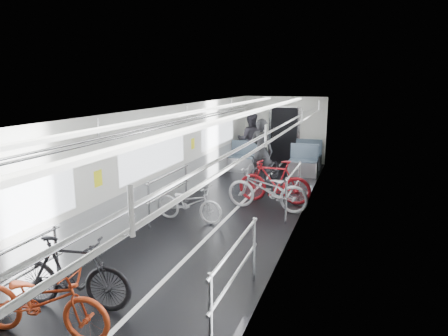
{
  "coord_description": "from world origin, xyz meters",
  "views": [
    {
      "loc": [
        2.67,
        -7.47,
        2.97
      ],
      "look_at": [
        0.0,
        0.24,
        1.17
      ],
      "focal_mm": 32.0,
      "sensor_mm": 36.0,
      "label": 1
    }
  ],
  "objects_px": {
    "bike_left_near": "(42,301)",
    "bike_aisle": "(265,169)",
    "bike_right_far": "(274,182)",
    "person_seated": "(250,140)",
    "person_standing": "(261,151)",
    "bike_right_mid": "(267,189)",
    "bike_left_far": "(189,203)",
    "bike_left_mid": "(71,273)"
  },
  "relations": [
    {
      "from": "bike_left_near",
      "to": "bike_right_mid",
      "type": "xyz_separation_m",
      "value": [
        1.41,
        5.46,
        0.05
      ]
    },
    {
      "from": "person_standing",
      "to": "person_seated",
      "type": "distance_m",
      "value": 2.23
    },
    {
      "from": "bike_left_near",
      "to": "bike_left_mid",
      "type": "height_order",
      "value": "bike_left_mid"
    },
    {
      "from": "bike_left_near",
      "to": "person_standing",
      "type": "distance_m",
      "value": 8.01
    },
    {
      "from": "bike_left_far",
      "to": "bike_right_mid",
      "type": "height_order",
      "value": "bike_right_mid"
    },
    {
      "from": "bike_left_mid",
      "to": "bike_right_far",
      "type": "relative_size",
      "value": 0.93
    },
    {
      "from": "bike_left_mid",
      "to": "bike_right_far",
      "type": "bearing_deg",
      "value": -24.99
    },
    {
      "from": "bike_left_mid",
      "to": "bike_left_far",
      "type": "height_order",
      "value": "bike_left_mid"
    },
    {
      "from": "bike_right_mid",
      "to": "bike_right_far",
      "type": "relative_size",
      "value": 1.07
    },
    {
      "from": "bike_left_near",
      "to": "person_seated",
      "type": "relative_size",
      "value": 0.93
    },
    {
      "from": "bike_aisle",
      "to": "bike_left_near",
      "type": "bearing_deg",
      "value": -78.59
    },
    {
      "from": "bike_right_far",
      "to": "bike_right_mid",
      "type": "bearing_deg",
      "value": -3.9
    },
    {
      "from": "bike_aisle",
      "to": "person_seated",
      "type": "xyz_separation_m",
      "value": [
        -1.05,
        2.14,
        0.51
      ]
    },
    {
      "from": "person_standing",
      "to": "person_seated",
      "type": "relative_size",
      "value": 1.0
    },
    {
      "from": "bike_left_near",
      "to": "bike_left_far",
      "type": "relative_size",
      "value": 1.14
    },
    {
      "from": "bike_right_far",
      "to": "person_seated",
      "type": "distance_m",
      "value": 4.31
    },
    {
      "from": "bike_left_mid",
      "to": "bike_left_near",
      "type": "bearing_deg",
      "value": 178.12
    },
    {
      "from": "bike_right_mid",
      "to": "bike_right_far",
      "type": "height_order",
      "value": "bike_right_far"
    },
    {
      "from": "bike_right_mid",
      "to": "bike_aisle",
      "type": "relative_size",
      "value": 1.16
    },
    {
      "from": "bike_left_mid",
      "to": "bike_right_far",
      "type": "distance_m",
      "value": 5.69
    },
    {
      "from": "bike_left_near",
      "to": "person_standing",
      "type": "xyz_separation_m",
      "value": [
        0.66,
        7.97,
        0.49
      ]
    },
    {
      "from": "bike_right_far",
      "to": "bike_aisle",
      "type": "relative_size",
      "value": 1.08
    },
    {
      "from": "bike_left_far",
      "to": "bike_right_mid",
      "type": "relative_size",
      "value": 0.8
    },
    {
      "from": "bike_right_far",
      "to": "bike_aisle",
      "type": "bearing_deg",
      "value": -159.66
    },
    {
      "from": "bike_left_near",
      "to": "bike_left_mid",
      "type": "relative_size",
      "value": 1.05
    },
    {
      "from": "bike_right_mid",
      "to": "bike_left_near",
      "type": "bearing_deg",
      "value": -10.95
    },
    {
      "from": "bike_left_far",
      "to": "person_seated",
      "type": "xyz_separation_m",
      "value": [
        -0.26,
        5.82,
        0.54
      ]
    },
    {
      "from": "bike_left_far",
      "to": "bike_right_far",
      "type": "relative_size",
      "value": 0.85
    },
    {
      "from": "bike_aisle",
      "to": "person_standing",
      "type": "bearing_deg",
      "value": 163.72
    },
    {
      "from": "person_standing",
      "to": "bike_left_mid",
      "type": "bearing_deg",
      "value": 99.59
    },
    {
      "from": "bike_left_mid",
      "to": "bike_left_far",
      "type": "relative_size",
      "value": 1.09
    },
    {
      "from": "bike_right_far",
      "to": "bike_aisle",
      "type": "xyz_separation_m",
      "value": [
        -0.65,
        1.79,
        -0.1
      ]
    },
    {
      "from": "bike_aisle",
      "to": "person_standing",
      "type": "distance_m",
      "value": 0.54
    },
    {
      "from": "bike_left_near",
      "to": "bike_aisle",
      "type": "bearing_deg",
      "value": -12.13
    },
    {
      "from": "bike_left_near",
      "to": "bike_left_far",
      "type": "xyz_separation_m",
      "value": [
        0.02,
        4.19,
        -0.06
      ]
    },
    {
      "from": "bike_aisle",
      "to": "bike_left_far",
      "type": "bearing_deg",
      "value": -84.85
    },
    {
      "from": "bike_right_far",
      "to": "bike_left_mid",
      "type": "bearing_deg",
      "value": -15.34
    },
    {
      "from": "bike_left_near",
      "to": "bike_aisle",
      "type": "height_order",
      "value": "bike_left_near"
    },
    {
      "from": "bike_left_near",
      "to": "bike_right_far",
      "type": "distance_m",
      "value": 6.25
    },
    {
      "from": "bike_aisle",
      "to": "person_seated",
      "type": "distance_m",
      "value": 2.44
    },
    {
      "from": "bike_left_mid",
      "to": "bike_right_mid",
      "type": "distance_m",
      "value": 5.08
    },
    {
      "from": "person_seated",
      "to": "bike_right_mid",
      "type": "bearing_deg",
      "value": 96.26
    }
  ]
}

